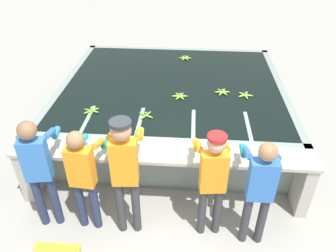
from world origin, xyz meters
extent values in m
plane|color=#A3A099|center=(0.00, 0.00, 0.00)|extent=(80.00, 80.00, 0.00)
cube|color=gray|center=(0.00, 2.30, 0.03)|extent=(4.15, 3.71, 0.06)
cube|color=gray|center=(0.00, 0.51, 0.46)|extent=(4.15, 0.12, 0.91)
cube|color=gray|center=(0.00, 4.10, 0.46)|extent=(4.15, 0.12, 0.91)
cube|color=gray|center=(-2.01, 2.30, 0.46)|extent=(0.12, 3.71, 0.91)
cube|color=gray|center=(2.01, 2.30, 0.46)|extent=(0.12, 3.71, 0.91)
cube|color=black|center=(0.00, 2.30, 0.48)|extent=(3.91, 3.47, 0.85)
cube|color=gray|center=(-1.24, 0.97, 0.46)|extent=(0.06, 0.80, 0.91)
cube|color=gray|center=(-0.41, 0.97, 0.46)|extent=(0.06, 0.80, 0.91)
cube|color=gray|center=(0.41, 0.97, 0.46)|extent=(0.06, 0.80, 0.91)
cube|color=gray|center=(1.24, 0.97, 0.46)|extent=(0.06, 0.80, 0.91)
cube|color=#B7B2A3|center=(0.00, 0.23, 0.89)|extent=(4.15, 0.45, 0.05)
cube|color=#B7B2A3|center=(-1.97, 0.23, 0.43)|extent=(0.16, 0.41, 0.86)
cube|color=#B7B2A3|center=(1.97, 0.23, 0.43)|extent=(0.16, 0.41, 0.86)
cylinder|color=navy|center=(-1.59, -0.32, 0.41)|extent=(0.11, 0.11, 0.83)
cylinder|color=navy|center=(-1.40, -0.29, 0.41)|extent=(0.11, 0.11, 0.83)
cube|color=blue|center=(-1.50, -0.30, 1.12)|extent=(0.34, 0.22, 0.59)
sphere|color=#896042|center=(-1.50, -0.30, 1.56)|extent=(0.22, 0.22, 0.22)
cylinder|color=blue|center=(-1.70, -0.08, 1.33)|extent=(0.13, 0.32, 0.18)
cylinder|color=teal|center=(-1.74, 0.16, 1.17)|extent=(0.12, 0.21, 0.08)
cylinder|color=blue|center=(-1.38, -0.03, 1.33)|extent=(0.13, 0.32, 0.18)
cylinder|color=teal|center=(-1.42, 0.21, 1.17)|extent=(0.12, 0.21, 0.08)
cylinder|color=navy|center=(-1.05, -0.30, 0.39)|extent=(0.11, 0.11, 0.78)
cylinder|color=navy|center=(-0.85, -0.32, 0.39)|extent=(0.11, 0.11, 0.78)
cube|color=orange|center=(-0.95, -0.31, 1.05)|extent=(0.33, 0.20, 0.55)
sphere|color=#9E704C|center=(-0.95, -0.31, 1.46)|extent=(0.21, 0.21, 0.21)
cylinder|color=orange|center=(-1.08, -0.05, 1.24)|extent=(0.11, 0.31, 0.18)
cylinder|color=teal|center=(-1.06, 0.20, 1.08)|extent=(0.10, 0.21, 0.08)
cylinder|color=orange|center=(-0.77, -0.08, 1.24)|extent=(0.11, 0.31, 0.18)
cylinder|color=teal|center=(-0.75, 0.17, 1.08)|extent=(0.10, 0.21, 0.08)
cylinder|color=#38383D|center=(-0.50, -0.35, 0.43)|extent=(0.11, 0.11, 0.87)
cylinder|color=#38383D|center=(-0.30, -0.33, 0.43)|extent=(0.11, 0.11, 0.87)
cube|color=orange|center=(-0.40, -0.34, 1.18)|extent=(0.33, 0.19, 0.62)
sphere|color=tan|center=(-0.40, -0.34, 1.63)|extent=(0.24, 0.24, 0.24)
cylinder|color=#282D33|center=(-0.40, -0.34, 1.74)|extent=(0.25, 0.25, 0.04)
cylinder|color=orange|center=(-0.57, -0.10, 1.40)|extent=(0.10, 0.31, 0.18)
cylinder|color=gold|center=(-0.59, 0.15, 1.24)|extent=(0.10, 0.21, 0.08)
cylinder|color=orange|center=(-0.26, -0.08, 1.40)|extent=(0.10, 0.31, 0.18)
cylinder|color=gold|center=(-0.27, 0.17, 1.24)|extent=(0.10, 0.21, 0.08)
cylinder|color=#38383D|center=(0.56, -0.30, 0.39)|extent=(0.11, 0.11, 0.78)
cylinder|color=#38383D|center=(0.76, -0.28, 0.39)|extent=(0.11, 0.11, 0.78)
cube|color=orange|center=(0.66, -0.29, 1.06)|extent=(0.34, 0.21, 0.56)
sphere|color=tan|center=(0.66, -0.29, 1.48)|extent=(0.21, 0.21, 0.21)
cylinder|color=red|center=(0.66, -0.29, 1.57)|extent=(0.22, 0.22, 0.04)
cylinder|color=orange|center=(0.48, -0.06, 1.26)|extent=(0.11, 0.32, 0.18)
cylinder|color=gold|center=(0.45, 0.19, 1.09)|extent=(0.11, 0.21, 0.08)
cylinder|color=orange|center=(0.79, -0.03, 1.26)|extent=(0.11, 0.32, 0.18)
cylinder|color=gold|center=(0.76, 0.22, 1.09)|extent=(0.11, 0.21, 0.08)
cylinder|color=#38383D|center=(1.11, -0.39, 0.39)|extent=(0.11, 0.11, 0.79)
cylinder|color=#38383D|center=(1.31, -0.39, 0.39)|extent=(0.11, 0.11, 0.79)
cube|color=blue|center=(1.21, -0.39, 1.06)|extent=(0.32, 0.17, 0.56)
sphere|color=#9E704C|center=(1.21, -0.39, 1.48)|extent=(0.21, 0.21, 0.21)
cylinder|color=blue|center=(1.05, -0.14, 1.26)|extent=(0.08, 0.31, 0.18)
cylinder|color=teal|center=(1.05, 0.11, 1.09)|extent=(0.08, 0.20, 0.08)
cylinder|color=blue|center=(1.37, -0.14, 1.26)|extent=(0.08, 0.31, 0.18)
cylinder|color=teal|center=(1.37, 0.11, 1.09)|extent=(0.08, 0.20, 0.08)
ellipsoid|color=#75A333|center=(-0.29, 1.09, 0.93)|extent=(0.17, 0.11, 0.04)
ellipsoid|color=#75A333|center=(-0.31, 1.16, 0.93)|extent=(0.11, 0.17, 0.04)
ellipsoid|color=#75A333|center=(-0.39, 1.14, 0.93)|extent=(0.17, 0.11, 0.04)
ellipsoid|color=#75A333|center=(-0.37, 1.07, 0.93)|extent=(0.11, 0.17, 0.04)
cylinder|color=tan|center=(-0.34, 1.11, 0.96)|extent=(0.03, 0.03, 0.04)
ellipsoid|color=#8CB738|center=(0.89, 1.95, 0.93)|extent=(0.10, 0.17, 0.04)
ellipsoid|color=#8CB738|center=(0.95, 1.95, 0.93)|extent=(0.13, 0.16, 0.04)
ellipsoid|color=#8CB738|center=(0.97, 2.00, 0.93)|extent=(0.17, 0.05, 0.04)
ellipsoid|color=#8CB738|center=(0.94, 2.05, 0.93)|extent=(0.10, 0.17, 0.04)
ellipsoid|color=#8CB738|center=(0.88, 2.04, 0.93)|extent=(0.13, 0.16, 0.04)
ellipsoid|color=#8CB738|center=(0.86, 1.99, 0.93)|extent=(0.17, 0.05, 0.04)
cylinder|color=tan|center=(0.92, 2.00, 0.96)|extent=(0.03, 0.03, 0.04)
ellipsoid|color=#93BC3D|center=(0.23, 3.57, 0.93)|extent=(0.11, 0.17, 0.04)
ellipsoid|color=#93BC3D|center=(0.18, 3.57, 0.93)|extent=(0.12, 0.16, 0.04)
ellipsoid|color=#93BC3D|center=(0.15, 3.52, 0.93)|extent=(0.17, 0.04, 0.04)
ellipsoid|color=#93BC3D|center=(0.18, 3.47, 0.93)|extent=(0.11, 0.17, 0.04)
ellipsoid|color=#93BC3D|center=(0.23, 3.48, 0.93)|extent=(0.12, 0.16, 0.04)
ellipsoid|color=#93BC3D|center=(0.26, 3.52, 0.93)|extent=(0.17, 0.04, 0.04)
cylinder|color=tan|center=(0.20, 3.52, 0.96)|extent=(0.03, 0.03, 0.04)
ellipsoid|color=#75A333|center=(-1.29, 1.20, 0.93)|extent=(0.17, 0.09, 0.04)
ellipsoid|color=#75A333|center=(-1.28, 1.15, 0.93)|extent=(0.15, 0.14, 0.04)
ellipsoid|color=#75A333|center=(-1.23, 1.13, 0.93)|extent=(0.07, 0.17, 0.04)
ellipsoid|color=#75A333|center=(-1.19, 1.17, 0.93)|extent=(0.17, 0.09, 0.04)
ellipsoid|color=#75A333|center=(-1.20, 1.22, 0.93)|extent=(0.15, 0.14, 0.04)
ellipsoid|color=#75A333|center=(-1.25, 1.24, 0.93)|extent=(0.07, 0.17, 0.04)
cylinder|color=tan|center=(-1.24, 1.19, 0.96)|extent=(0.03, 0.03, 0.04)
ellipsoid|color=#9EC642|center=(1.33, 1.96, 0.93)|extent=(0.10, 0.17, 0.04)
ellipsoid|color=#9EC642|center=(1.27, 1.95, 0.93)|extent=(0.15, 0.14, 0.04)
ellipsoid|color=#9EC642|center=(1.26, 1.89, 0.93)|extent=(0.17, 0.11, 0.04)
ellipsoid|color=#9EC642|center=(1.32, 1.86, 0.93)|extent=(0.07, 0.17, 0.04)
ellipsoid|color=#9EC642|center=(1.36, 1.91, 0.93)|extent=(0.17, 0.06, 0.04)
cylinder|color=tan|center=(1.31, 1.91, 0.96)|extent=(0.03, 0.03, 0.04)
ellipsoid|color=#93BC3D|center=(0.22, 1.79, 0.93)|extent=(0.17, 0.05, 0.04)
ellipsoid|color=#93BC3D|center=(0.19, 1.84, 0.93)|extent=(0.11, 0.17, 0.04)
ellipsoid|color=#93BC3D|center=(0.13, 1.83, 0.93)|extent=(0.13, 0.16, 0.04)
ellipsoid|color=#93BC3D|center=(0.11, 1.78, 0.93)|extent=(0.17, 0.05, 0.04)
ellipsoid|color=#93BC3D|center=(0.14, 1.74, 0.93)|extent=(0.11, 0.17, 0.04)
ellipsoid|color=#93BC3D|center=(0.20, 1.74, 0.93)|extent=(0.13, 0.16, 0.04)
cylinder|color=tan|center=(0.16, 1.79, 0.96)|extent=(0.03, 0.03, 0.04)
cube|color=silver|center=(-0.51, 0.34, 0.92)|extent=(0.20, 0.10, 0.00)
cube|color=black|center=(-0.70, 0.28, 0.92)|extent=(0.10, 0.06, 0.02)
camera|label=1|loc=(0.34, -3.24, 3.68)|focal=35.00mm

